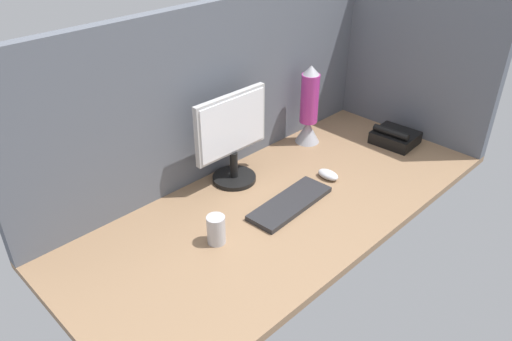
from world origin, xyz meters
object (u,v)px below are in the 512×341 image
object	(u,v)px
keyboard	(290,203)
lava_lamp	(309,111)
monitor	(232,136)
desk_phone	(395,137)
mug_steel	(216,230)
mouse	(328,175)

from	to	relation	value
keyboard	lava_lamp	distance (cm)	55.48
monitor	desk_phone	world-z (taller)	monitor
monitor	keyboard	bearing A→B (deg)	-84.37
lava_lamp	keyboard	bearing A→B (deg)	-146.76
mug_steel	desk_phone	distance (cm)	106.64
desk_phone	mouse	bearing A→B (deg)	176.71
mouse	lava_lamp	world-z (taller)	lava_lamp
keyboard	mouse	xyz separation A→B (cm)	(25.85, 1.98, 0.70)
mouse	mug_steel	bearing A→B (deg)	179.23
keyboard	desk_phone	size ratio (longest dim) A/B	1.84
monitor	mouse	xyz separation A→B (cm)	(28.72, -27.12, -18.47)
monitor	keyboard	xyz separation A→B (cm)	(2.87, -29.10, -19.17)
monitor	desk_phone	xyz separation A→B (cm)	(75.24, -29.79, -16.98)
mouse	desk_phone	world-z (taller)	desk_phone
keyboard	mug_steel	bearing A→B (deg)	170.72
mug_steel	mouse	bearing A→B (deg)	-1.34
keyboard	desk_phone	distance (cm)	72.41
mouse	desk_phone	distance (cm)	46.62
mug_steel	lava_lamp	size ratio (longest dim) A/B	0.28
monitor	desk_phone	distance (cm)	82.69
monitor	mouse	distance (cm)	43.60
keyboard	lava_lamp	bearing A→B (deg)	29.62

